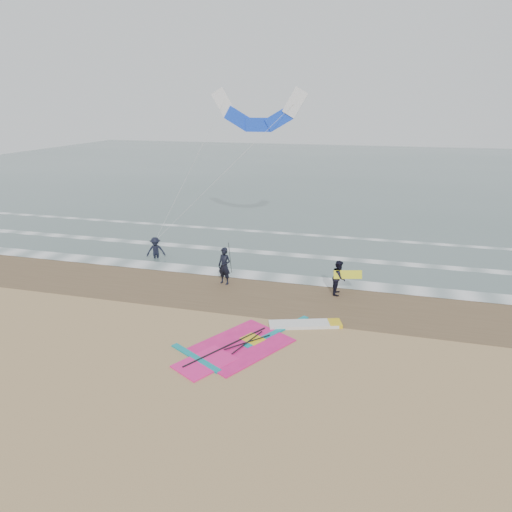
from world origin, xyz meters
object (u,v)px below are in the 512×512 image
(person_wading, at_px, (155,245))
(windsurf_rig, at_px, (259,340))
(surf_kite, at_px, (258,114))
(person_walking, at_px, (339,277))
(person_standing, at_px, (224,266))

(person_wading, bearing_deg, windsurf_rig, -70.05)
(person_wading, xyz_separation_m, surf_kite, (4.76, 4.92, 7.07))
(person_walking, relative_size, surf_kite, 0.20)
(person_walking, bearing_deg, windsurf_rig, 156.60)
(person_standing, xyz_separation_m, person_wading, (-5.04, 2.60, -0.11))
(windsurf_rig, relative_size, person_wading, 3.66)
(person_walking, height_order, person_wading, person_walking)
(surf_kite, bearing_deg, person_wading, -134.03)
(windsurf_rig, bearing_deg, person_standing, 121.13)
(windsurf_rig, distance_m, person_standing, 6.06)
(person_wading, height_order, surf_kite, surf_kite)
(person_walking, xyz_separation_m, person_wading, (-10.58, 2.42, -0.00))
(windsurf_rig, distance_m, surf_kite, 15.27)
(person_standing, bearing_deg, surf_kite, 107.02)
(windsurf_rig, xyz_separation_m, surf_kite, (-3.37, 12.65, 7.85))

